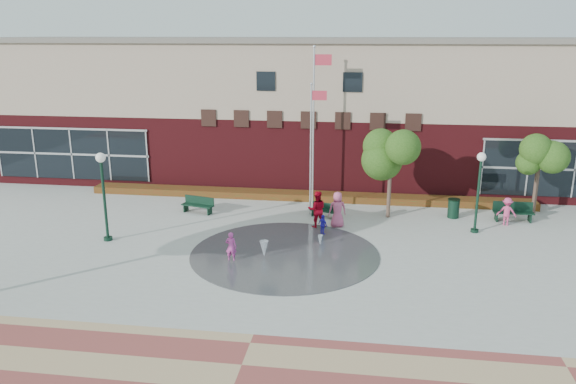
# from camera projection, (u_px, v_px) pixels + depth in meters

# --- Properties ---
(ground) EXTENTS (120.00, 120.00, 0.00)m
(ground) POSITION_uv_depth(u_px,v_px,m) (274.00, 283.00, 22.09)
(ground) COLOR #666056
(ground) RESTS_ON ground
(plaza_concrete) EXTENTS (46.00, 18.00, 0.01)m
(plaza_concrete) POSITION_uv_depth(u_px,v_px,m) (288.00, 246.00, 25.90)
(plaza_concrete) COLOR #A8A8A0
(plaza_concrete) RESTS_ON ground
(splash_pad) EXTENTS (8.40, 8.40, 0.01)m
(splash_pad) POSITION_uv_depth(u_px,v_px,m) (285.00, 254.00, 24.95)
(splash_pad) COLOR #383A3D
(splash_pad) RESTS_ON ground
(library_building) EXTENTS (44.40, 10.40, 9.20)m
(library_building) POSITION_uv_depth(u_px,v_px,m) (316.00, 108.00, 37.47)
(library_building) COLOR #591218
(library_building) RESTS_ON ground
(flower_bed) EXTENTS (26.00, 1.20, 0.40)m
(flower_bed) POSITION_uv_depth(u_px,v_px,m) (306.00, 200.00, 33.14)
(flower_bed) COLOR maroon
(flower_bed) RESTS_ON ground
(flagpole_left) EXTENTS (1.04, 0.17, 8.86)m
(flagpole_left) POSITION_uv_depth(u_px,v_px,m) (314.00, 118.00, 31.15)
(flagpole_left) COLOR silver
(flagpole_left) RESTS_ON ground
(flagpole_right) EXTENTS (0.87, 0.14, 7.05)m
(flagpole_right) POSITION_uv_depth(u_px,v_px,m) (312.00, 143.00, 29.40)
(flagpole_right) COLOR silver
(flagpole_right) RESTS_ON ground
(lamp_left) EXTENTS (0.45, 0.45, 4.25)m
(lamp_left) POSITION_uv_depth(u_px,v_px,m) (103.00, 187.00, 25.88)
(lamp_left) COLOR black
(lamp_left) RESTS_ON ground
(lamp_right) EXTENTS (0.43, 0.43, 4.02)m
(lamp_right) POSITION_uv_depth(u_px,v_px,m) (479.00, 184.00, 26.99)
(lamp_right) COLOR black
(lamp_right) RESTS_ON ground
(bench_left) EXTENTS (1.87, 0.94, 0.91)m
(bench_left) POSITION_uv_depth(u_px,v_px,m) (198.00, 208.00, 30.56)
(bench_left) COLOR black
(bench_left) RESTS_ON ground
(bench_mid) EXTENTS (1.59, 0.94, 0.77)m
(bench_mid) POSITION_uv_depth(u_px,v_px,m) (325.00, 213.00, 29.83)
(bench_mid) COLOR black
(bench_mid) RESTS_ON ground
(bench_right) EXTENTS (2.03, 0.61, 1.02)m
(bench_right) POSITION_uv_depth(u_px,v_px,m) (513.00, 215.00, 29.19)
(bench_right) COLOR black
(bench_right) RESTS_ON ground
(trash_can) EXTENTS (0.64, 0.64, 1.04)m
(trash_can) POSITION_uv_depth(u_px,v_px,m) (454.00, 208.00, 29.71)
(trash_can) COLOR black
(trash_can) RESTS_ON ground
(tree_mid) EXTENTS (2.84, 2.84, 4.79)m
(tree_mid) POSITION_uv_depth(u_px,v_px,m) (391.00, 153.00, 28.98)
(tree_mid) COLOR #47332A
(tree_mid) RESTS_ON ground
(tree_small_right) EXTENTS (2.52, 2.52, 4.31)m
(tree_small_right) POSITION_uv_depth(u_px,v_px,m) (540.00, 157.00, 29.66)
(tree_small_right) COLOR #47332A
(tree_small_right) RESTS_ON ground
(water_jet_a) EXTENTS (0.38, 0.38, 0.74)m
(water_jet_a) POSITION_uv_depth(u_px,v_px,m) (264.00, 258.00, 24.56)
(water_jet_a) COLOR white
(water_jet_a) RESTS_ON ground
(water_jet_b) EXTENTS (0.23, 0.23, 0.51)m
(water_jet_b) POSITION_uv_depth(u_px,v_px,m) (320.00, 246.00, 25.88)
(water_jet_b) COLOR white
(water_jet_b) RESTS_ON ground
(child_splash) EXTENTS (0.48, 0.32, 1.31)m
(child_splash) POSITION_uv_depth(u_px,v_px,m) (231.00, 247.00, 24.05)
(child_splash) COLOR #CE419C
(child_splash) RESTS_ON ground
(adult_red) EXTENTS (1.05, 0.89, 1.90)m
(adult_red) POSITION_uv_depth(u_px,v_px,m) (317.00, 209.00, 28.16)
(adult_red) COLOR #B5061A
(adult_red) RESTS_ON ground
(adult_pink) EXTENTS (1.02, 0.79, 1.84)m
(adult_pink) POSITION_uv_depth(u_px,v_px,m) (337.00, 210.00, 28.22)
(adult_pink) COLOR #C4517A
(adult_pink) RESTS_ON ground
(child_blue) EXTENTS (0.60, 0.59, 1.02)m
(child_blue) POSITION_uv_depth(u_px,v_px,m) (323.00, 225.00, 27.22)
(child_blue) COLOR #2B1EC3
(child_blue) RESTS_ON ground
(person_bench) EXTENTS (1.02, 0.70, 1.46)m
(person_bench) POSITION_uv_depth(u_px,v_px,m) (507.00, 212.00, 28.52)
(person_bench) COLOR #CE3F73
(person_bench) RESTS_ON ground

